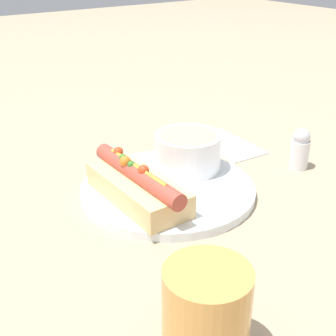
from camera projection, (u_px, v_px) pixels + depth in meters
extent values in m
plane|color=tan|center=(168.00, 193.00, 0.70)|extent=(4.00, 4.00, 0.00)
cylinder|color=white|center=(168.00, 189.00, 0.70)|extent=(0.26, 0.26, 0.01)
cube|color=#E5C17F|center=(138.00, 189.00, 0.65)|extent=(0.17, 0.07, 0.03)
cylinder|color=#B24738|center=(137.00, 174.00, 0.64)|extent=(0.19, 0.02, 0.02)
sphere|color=#C63F1E|center=(143.00, 170.00, 0.62)|extent=(0.02, 0.02, 0.02)
sphere|color=#387A28|center=(133.00, 166.00, 0.64)|extent=(0.01, 0.01, 0.01)
sphere|color=#C63F1E|center=(118.00, 152.00, 0.68)|extent=(0.01, 0.01, 0.01)
sphere|color=#387A28|center=(123.00, 158.00, 0.66)|extent=(0.01, 0.01, 0.01)
sphere|color=orange|center=(125.00, 161.00, 0.65)|extent=(0.02, 0.02, 0.02)
cylinder|color=gold|center=(137.00, 167.00, 0.64)|extent=(0.14, 0.01, 0.01)
cylinder|color=white|center=(188.00, 152.00, 0.74)|extent=(0.11, 0.11, 0.06)
cylinder|color=#D1C184|center=(188.00, 137.00, 0.73)|extent=(0.09, 0.09, 0.01)
cube|color=#B7B7BC|center=(148.00, 175.00, 0.73)|extent=(0.07, 0.11, 0.00)
ellipsoid|color=#B7B7BC|center=(172.00, 154.00, 0.79)|extent=(0.04, 0.05, 0.01)
cylinder|color=#D8994C|center=(206.00, 316.00, 0.41)|extent=(0.08, 0.08, 0.10)
cube|color=white|center=(227.00, 144.00, 0.87)|extent=(0.15, 0.09, 0.01)
cylinder|color=silver|center=(299.00, 154.00, 0.77)|extent=(0.03, 0.03, 0.05)
sphere|color=silver|center=(302.00, 137.00, 0.76)|extent=(0.03, 0.03, 0.03)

